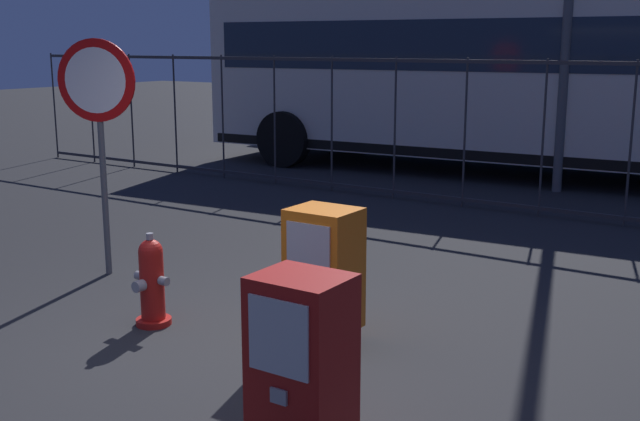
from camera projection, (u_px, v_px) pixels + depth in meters
name	position (u px, v px, depth m)	size (l,w,h in m)	color
ground_plane	(190.00, 360.00, 5.47)	(60.00, 60.00, 0.00)	#262628
fire_hydrant	(152.00, 282.00, 6.10)	(0.33, 0.32, 0.75)	red
newspaper_box_primary	(302.00, 358.00, 4.07)	(0.48, 0.42, 1.02)	black
newspaper_box_secondary	(324.00, 269.00, 5.69)	(0.48, 0.42, 1.02)	black
stop_sign	(98.00, 108.00, 7.19)	(0.71, 0.31, 2.23)	#4C4F54
fence_barrier	(503.00, 135.00, 10.12)	(18.03, 0.04, 2.00)	#2D2D33
bus_near	(509.00, 72.00, 12.98)	(10.65, 3.36, 3.00)	beige
bus_far	(514.00, 65.00, 17.42)	(10.70, 3.61, 3.00)	#19519E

